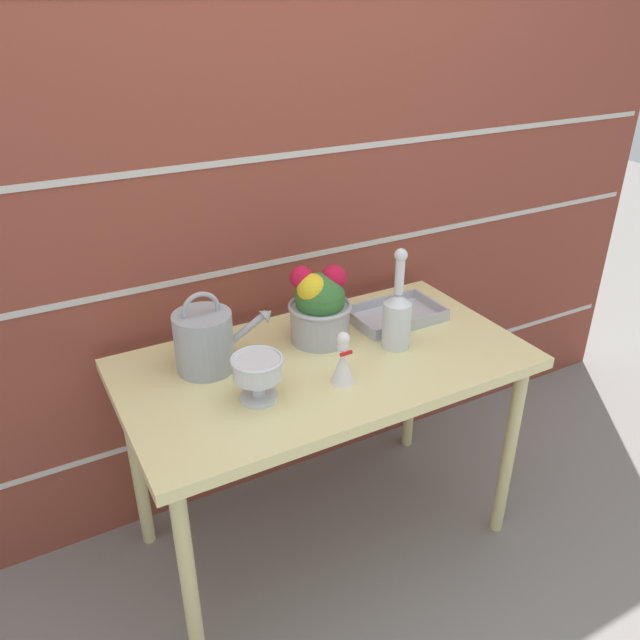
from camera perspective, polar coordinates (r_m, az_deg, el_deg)
ground_plane at (r=2.40m, az=0.41°, el=-18.91°), size 12.00×12.00×0.00m
brick_wall at (r=2.13m, az=-5.17°, el=10.05°), size 3.60×0.08×2.20m
patio_table at (r=1.97m, az=0.48°, el=-5.42°), size 1.25×0.68×0.74m
watering_can at (r=1.87m, az=-10.45°, el=-1.84°), size 0.32×0.17×0.25m
crystal_pedestal_bowl at (r=1.71m, az=-5.73°, el=-4.71°), size 0.15×0.15×0.13m
flower_planter at (r=1.98m, az=-0.07°, el=1.29°), size 0.20×0.20×0.26m
glass_decanter at (r=1.96m, az=7.06°, el=0.44°), size 0.09×0.09×0.33m
figurine_vase at (r=1.79m, az=2.09°, el=-3.87°), size 0.07×0.07×0.16m
wire_tray at (r=2.18m, az=6.94°, el=0.37°), size 0.31×0.20×0.04m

